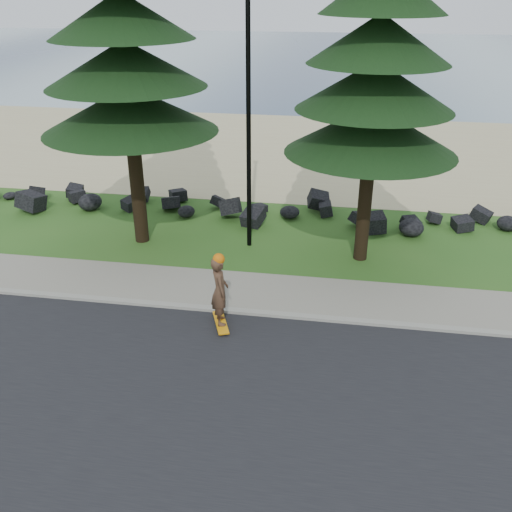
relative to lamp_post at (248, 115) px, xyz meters
The scene contains 9 objects.
ground 5.23m from the lamp_post, 90.00° to the right, with size 160.00×160.00×0.00m, color #2A5B1C.
road 8.74m from the lamp_post, 90.00° to the right, with size 160.00×7.00×0.02m, color black.
kerb 5.79m from the lamp_post, 90.00° to the right, with size 160.00×0.20×0.10m, color gray.
sidewalk 5.08m from the lamp_post, 90.00° to the right, with size 160.00×2.00×0.08m, color gray.
beach_sand 12.03m from the lamp_post, 90.00° to the left, with size 160.00×15.00×0.01m, color tan.
ocean 47.98m from the lamp_post, 90.00° to the left, with size 160.00×58.00×0.01m, color #374D69.
seawall_boulders 4.78m from the lamp_post, 90.00° to the left, with size 60.00×2.40×1.10m, color black, non-canonical shape.
lamp_post is the anchor object (origin of this frame).
skateboarder 5.70m from the lamp_post, 88.74° to the right, with size 0.62×1.08×1.96m.
Camera 1 is at (2.84, -13.09, 7.76)m, focal length 40.00 mm.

